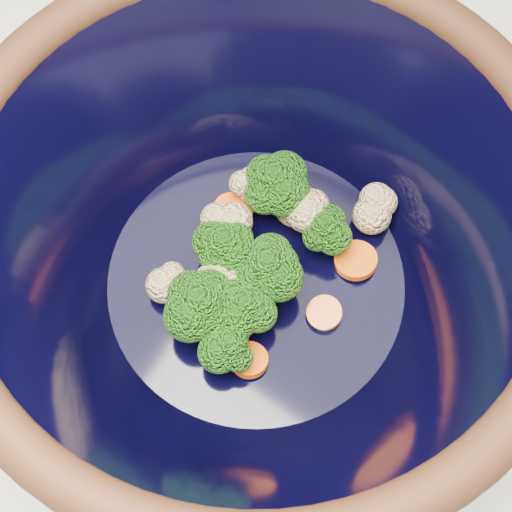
% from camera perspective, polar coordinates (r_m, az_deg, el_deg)
% --- Properties ---
extents(counter, '(1.20, 1.20, 0.90)m').
position_cam_1_polar(counter, '(0.96, -1.72, -17.99)').
color(counter, silver).
rests_on(counter, ground).
extents(mixing_bowl, '(0.49, 0.49, 0.17)m').
position_cam_1_polar(mixing_bowl, '(0.46, 0.00, 0.83)').
color(mixing_bowl, black).
rests_on(mixing_bowl, counter).
extents(vegetable_pile, '(0.13, 0.17, 0.06)m').
position_cam_1_polar(vegetable_pile, '(0.49, -0.09, 0.04)').
color(vegetable_pile, '#608442').
rests_on(vegetable_pile, mixing_bowl).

